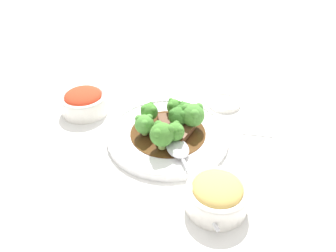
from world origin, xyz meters
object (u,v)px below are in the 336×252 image
broccoli_floret_1 (162,134)px  broccoli_floret_5 (144,124)px  broccoli_floret_6 (178,116)px  serving_spoon (181,155)px  broccoli_floret_2 (193,115)px  sauce_dish (225,103)px  side_bowl_kimchi (84,101)px  broccoli_floret_4 (173,106)px  beef_strip_2 (159,133)px  broccoli_floret_7 (185,109)px  broccoli_floret_0 (175,131)px  beef_strip_1 (166,122)px  side_bowl_appetizer (217,195)px  main_plate (168,134)px  beef_strip_0 (183,133)px

broccoli_floret_1 → broccoli_floret_5: (0.04, 0.05, -0.01)m
broccoli_floret_6 → serving_spoon: bearing=-165.1°
broccoli_floret_2 → sauce_dish: size_ratio=0.73×
broccoli_floret_5 → side_bowl_kimchi: size_ratio=0.41×
broccoli_floret_1 → side_bowl_kimchi: (0.12, 0.23, -0.03)m
broccoli_floret_1 → broccoli_floret_4: bearing=1.2°
beef_strip_2 → broccoli_floret_7: size_ratio=1.77×
broccoli_floret_0 → serving_spoon: (-0.04, -0.02, -0.03)m
beef_strip_1 → broccoli_floret_5: (-0.05, 0.04, 0.02)m
broccoli_floret_0 → side_bowl_appetizer: broccoli_floret_0 is taller
serving_spoon → main_plate: bearing=29.8°
serving_spoon → side_bowl_kimchi: (0.14, 0.27, 0.00)m
broccoli_floret_1 → broccoli_floret_7: size_ratio=1.45×
sauce_dish → serving_spoon: bearing=163.9°
beef_strip_1 → broccoli_floret_2: (0.00, -0.06, 0.03)m
broccoli_floret_7 → beef_strip_0: bearing=-171.2°
broccoli_floret_0 → side_bowl_kimchi: (0.09, 0.25, -0.02)m
beef_strip_0 → broccoli_floret_1: size_ratio=1.18×
beef_strip_0 → broccoli_floret_0: bearing=155.8°
broccoli_floret_0 → broccoli_floret_1: bearing=132.0°
beef_strip_0 → beef_strip_2: size_ratio=0.97×
broccoli_floret_2 → side_bowl_appetizer: 0.22m
broccoli_floret_2 → serving_spoon: bearing=176.5°
broccoli_floret_1 → serving_spoon: broccoli_floret_1 is taller
beef_strip_2 → broccoli_floret_6: (0.04, -0.03, 0.02)m
broccoli_floret_6 → serving_spoon: size_ratio=0.23×
beef_strip_2 → broccoli_floret_0: broccoli_floret_0 is taller
beef_strip_2 → sauce_dish: bearing=-35.2°
broccoli_floret_0 → beef_strip_0: bearing=-24.2°
broccoli_floret_0 → broccoli_floret_4: size_ratio=1.22×
main_plate → broccoli_floret_7: size_ratio=6.58×
broccoli_floret_7 → side_bowl_kimchi: bearing=90.3°
broccoli_floret_5 → broccoli_floret_6: (0.04, -0.07, 0.00)m
side_bowl_kimchi → beef_strip_0: bearing=-103.8°
broccoli_floret_2 → broccoli_floret_5: broccoli_floret_2 is taller
broccoli_floret_6 → broccoli_floret_5: bearing=122.4°
side_bowl_kimchi → serving_spoon: bearing=-116.4°
broccoli_floret_1 → broccoli_floret_6: broccoli_floret_1 is taller
broccoli_floret_1 → serving_spoon: (-0.02, -0.04, -0.03)m
beef_strip_0 → broccoli_floret_2: (0.04, -0.01, 0.03)m
main_plate → broccoli_floret_4: (0.07, 0.00, 0.03)m
side_bowl_kimchi → beef_strip_1: bearing=-98.0°
beef_strip_0 → side_bowl_kimchi: size_ratio=0.62×
main_plate → beef_strip_1: beef_strip_1 is taller
broccoli_floret_7 → side_bowl_appetizer: bearing=-156.4°
broccoli_floret_2 → side_bowl_kimchi: size_ratio=0.51×
broccoli_floret_4 → side_bowl_kimchi: (-0.01, 0.23, -0.01)m
beef_strip_0 → sauce_dish: bearing=-24.4°
broccoli_floret_2 → side_bowl_kimchi: broccoli_floret_2 is taller
serving_spoon → side_bowl_appetizer: 0.13m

